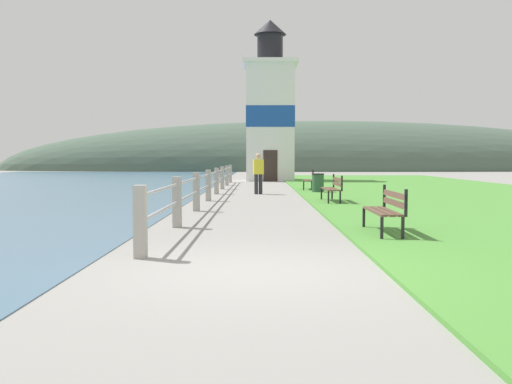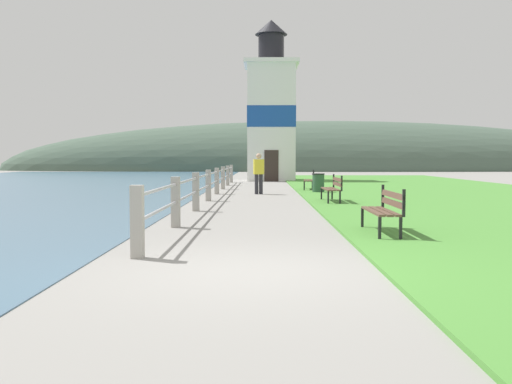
{
  "view_description": "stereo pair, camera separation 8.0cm",
  "coord_description": "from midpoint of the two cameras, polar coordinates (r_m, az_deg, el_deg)",
  "views": [
    {
      "loc": [
        0.11,
        -7.39,
        1.49
      ],
      "look_at": [
        0.01,
        12.56,
        0.3
      ],
      "focal_mm": 40.0,
      "sensor_mm": 36.0,
      "label": 1
    },
    {
      "loc": [
        0.19,
        -7.39,
        1.49
      ],
      "look_at": [
        0.01,
        12.56,
        0.3
      ],
      "focal_mm": 40.0,
      "sensor_mm": 36.0,
      "label": 2
    }
  ],
  "objects": [
    {
      "name": "person_strolling",
      "position": [
        23.53,
        0.37,
        2.01
      ],
      "size": [
        0.45,
        0.31,
        1.69
      ],
      "rotation": [
        0.0,
        0.0,
        1.8
      ],
      "color": "#28282D",
      "rests_on": "ground_plane"
    },
    {
      "name": "lighthouse",
      "position": [
        38.04,
        1.58,
        7.93
      ],
      "size": [
        3.55,
        3.55,
        10.55
      ],
      "color": "white",
      "rests_on": "ground_plane"
    },
    {
      "name": "seawall_railing",
      "position": [
        21.72,
        -4.22,
        1.11
      ],
      "size": [
        0.18,
        26.65,
        1.09
      ],
      "color": "#A8A399",
      "rests_on": "ground_plane"
    },
    {
      "name": "park_bench_near",
      "position": [
        11.21,
        12.96,
        -1.54
      ],
      "size": [
        0.48,
        1.82,
        0.94
      ],
      "rotation": [
        0.0,
        0.0,
        3.14
      ],
      "color": "brown",
      "rests_on": "ground_plane"
    },
    {
      "name": "trash_bin",
      "position": [
        24.26,
        6.34,
        0.87
      ],
      "size": [
        0.54,
        0.54,
        0.84
      ],
      "color": "#2D5138",
      "rests_on": "ground_plane"
    },
    {
      "name": "ground_plane",
      "position": [
        7.54,
        -0.64,
        -7.96
      ],
      "size": [
        160.0,
        160.0,
        0.0
      ],
      "primitive_type": "plane",
      "color": "gray"
    },
    {
      "name": "grass_verge",
      "position": [
        24.79,
        18.38,
        -0.14
      ],
      "size": [
        12.0,
        48.48,
        0.06
      ],
      "color": "#4C8E38",
      "rests_on": "ground_plane"
    },
    {
      "name": "park_bench_far",
      "position": [
        26.27,
        5.54,
        1.32
      ],
      "size": [
        0.61,
        1.74,
        0.94
      ],
      "rotation": [
        0.0,
        0.0,
        3.06
      ],
      "color": "brown",
      "rests_on": "ground_plane"
    },
    {
      "name": "park_bench_midway",
      "position": [
        18.96,
        7.83,
        0.51
      ],
      "size": [
        0.49,
        1.9,
        0.94
      ],
      "rotation": [
        0.0,
        0.0,
        3.15
      ],
      "color": "brown",
      "rests_on": "ground_plane"
    },
    {
      "name": "distant_hillside",
      "position": [
        70.17,
        6.97,
        2.16
      ],
      "size": [
        80.0,
        16.0,
        12.0
      ],
      "color": "#475B4C",
      "rests_on": "ground_plane"
    }
  ]
}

